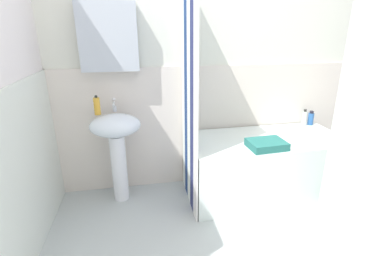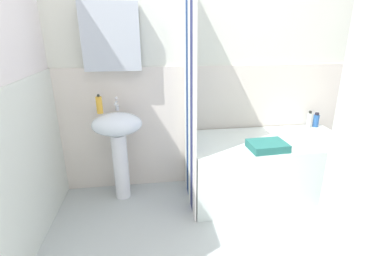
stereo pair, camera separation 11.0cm
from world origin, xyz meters
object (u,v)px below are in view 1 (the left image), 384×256
soap_dispenser (97,106)px  bathtub (264,166)px  towel_folded (267,144)px  shampoo_bottle (304,118)px  sink (116,138)px  lotion_bottle (311,118)px

soap_dispenser → bathtub: soap_dispenser is taller
soap_dispenser → towel_folded: 1.48m
soap_dispenser → shampoo_bottle: size_ratio=0.96×
sink → lotion_bottle: bearing=3.5°
soap_dispenser → towel_folded: size_ratio=0.56×
bathtub → towel_folded: towel_folded is taller
soap_dispenser → towel_folded: soap_dispenser is taller
soap_dispenser → shampoo_bottle: soap_dispenser is taller
lotion_bottle → towel_folded: 0.87m
sink → bathtub: bearing=-6.3°
towel_folded → shampoo_bottle: bearing=36.5°
soap_dispenser → shampoo_bottle: 2.04m
soap_dispenser → towel_folded: bearing=-15.7°
bathtub → lotion_bottle: (0.61, 0.27, 0.36)m
shampoo_bottle → towel_folded: (-0.63, -0.46, -0.05)m
shampoo_bottle → towel_folded: shampoo_bottle is taller
bathtub → sink: bearing=173.7°
soap_dispenser → shampoo_bottle: bearing=2.1°
sink → lotion_bottle: size_ratio=5.55×
bathtub → shampoo_bottle: bearing=25.4°
lotion_bottle → towel_folded: (-0.72, -0.49, -0.04)m
soap_dispenser → lotion_bottle: soap_dispenser is taller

